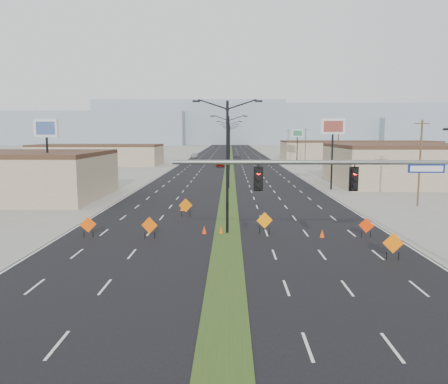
{
  "coord_description": "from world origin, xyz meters",
  "views": [
    {
      "loc": [
        0.22,
        -20.74,
        7.58
      ],
      "look_at": [
        -0.25,
        11.91,
        3.2
      ],
      "focal_mm": 35.0,
      "sensor_mm": 36.0,
      "label": 1
    }
  ],
  "objects_px": {
    "signal_mast": "(390,187)",
    "construction_sign_4": "(366,226)",
    "streetlight_0": "(227,163)",
    "construction_sign_3": "(265,221)",
    "streetlight_5": "(230,139)",
    "cone_0": "(221,230)",
    "streetlight_1": "(229,149)",
    "construction_sign_2": "(186,206)",
    "streetlight_2": "(229,144)",
    "construction_sign_1": "(149,226)",
    "car_far": "(194,156)",
    "cone_3": "(182,208)",
    "construction_sign_5": "(393,244)",
    "streetlight_6": "(230,138)",
    "cone_2": "(322,233)",
    "car_mid": "(237,159)",
    "car_left": "(220,163)",
    "construction_sign_0": "(88,225)",
    "cone_1": "(204,230)",
    "streetlight_4": "(230,140)",
    "pole_sign_west": "(46,135)",
    "pole_sign_east_far": "(297,136)",
    "streetlight_3": "(230,142)",
    "pole_sign_east_near": "(333,132)"
  },
  "relations": [
    {
      "from": "car_far",
      "to": "cone_1",
      "type": "relative_size",
      "value": 8.12
    },
    {
      "from": "streetlight_1",
      "to": "construction_sign_4",
      "type": "height_order",
      "value": "streetlight_1"
    },
    {
      "from": "construction_sign_3",
      "to": "cone_0",
      "type": "relative_size",
      "value": 2.99
    },
    {
      "from": "car_mid",
      "to": "construction_sign_1",
      "type": "relative_size",
      "value": 2.97
    },
    {
      "from": "streetlight_2",
      "to": "pole_sign_east_far",
      "type": "height_order",
      "value": "streetlight_2"
    },
    {
      "from": "construction_sign_0",
      "to": "streetlight_4",
      "type": "bearing_deg",
      "value": 61.71
    },
    {
      "from": "cone_3",
      "to": "construction_sign_5",
      "type": "bearing_deg",
      "value": -48.79
    },
    {
      "from": "signal_mast",
      "to": "streetlight_0",
      "type": "height_order",
      "value": "streetlight_0"
    },
    {
      "from": "construction_sign_1",
      "to": "construction_sign_3",
      "type": "bearing_deg",
      "value": 23.79
    },
    {
      "from": "construction_sign_0",
      "to": "cone_0",
      "type": "bearing_deg",
      "value": -15.41
    },
    {
      "from": "streetlight_0",
      "to": "car_far",
      "type": "distance_m",
      "value": 104.44
    },
    {
      "from": "construction_sign_3",
      "to": "streetlight_3",
      "type": "bearing_deg",
      "value": 78.48
    },
    {
      "from": "streetlight_1",
      "to": "construction_sign_4",
      "type": "xyz_separation_m",
      "value": [
        10.2,
        -29.32,
        -4.56
      ]
    },
    {
      "from": "streetlight_2",
      "to": "cone_2",
      "type": "bearing_deg",
      "value": -83.06
    },
    {
      "from": "streetlight_5",
      "to": "construction_sign_4",
      "type": "xyz_separation_m",
      "value": [
        10.2,
        -141.32,
        -4.56
      ]
    },
    {
      "from": "signal_mast",
      "to": "streetlight_2",
      "type": "distance_m",
      "value": 66.56
    },
    {
      "from": "streetlight_1",
      "to": "car_mid",
      "type": "relative_size",
      "value": 2.07
    },
    {
      "from": "car_far",
      "to": "construction_sign_0",
      "type": "distance_m",
      "value": 105.31
    },
    {
      "from": "car_far",
      "to": "cone_0",
      "type": "bearing_deg",
      "value": -82.17
    },
    {
      "from": "construction_sign_4",
      "to": "pole_sign_west",
      "type": "xyz_separation_m",
      "value": [
        -30.17,
        16.5,
        6.61
      ]
    },
    {
      "from": "signal_mast",
      "to": "car_left",
      "type": "relative_size",
      "value": 3.56
    },
    {
      "from": "car_left",
      "to": "pole_sign_east_near",
      "type": "relative_size",
      "value": 0.48
    },
    {
      "from": "pole_sign_west",
      "to": "pole_sign_east_far",
      "type": "relative_size",
      "value": 1.06
    },
    {
      "from": "construction_sign_5",
      "to": "streetlight_5",
      "type": "bearing_deg",
      "value": 97.41
    },
    {
      "from": "streetlight_2",
      "to": "cone_2",
      "type": "relative_size",
      "value": 16.62
    },
    {
      "from": "car_left",
      "to": "car_far",
      "type": "height_order",
      "value": "car_left"
    },
    {
      "from": "streetlight_4",
      "to": "construction_sign_0",
      "type": "bearing_deg",
      "value": -95.13
    },
    {
      "from": "construction_sign_3",
      "to": "streetlight_5",
      "type": "bearing_deg",
      "value": 77.71
    },
    {
      "from": "streetlight_1",
      "to": "construction_sign_5",
      "type": "xyz_separation_m",
      "value": [
        10.04,
        -35.03,
        -4.43
      ]
    },
    {
      "from": "streetlight_0",
      "to": "streetlight_2",
      "type": "distance_m",
      "value": 56.0
    },
    {
      "from": "streetlight_3",
      "to": "construction_sign_1",
      "type": "bearing_deg",
      "value": -93.73
    },
    {
      "from": "streetlight_3",
      "to": "pole_sign_east_far",
      "type": "relative_size",
      "value": 1.16
    },
    {
      "from": "construction_sign_4",
      "to": "streetlight_4",
      "type": "bearing_deg",
      "value": 118.86
    },
    {
      "from": "streetlight_2",
      "to": "cone_0",
      "type": "relative_size",
      "value": 17.87
    },
    {
      "from": "construction_sign_2",
      "to": "cone_1",
      "type": "bearing_deg",
      "value": -88.72
    },
    {
      "from": "construction_sign_2",
      "to": "streetlight_2",
      "type": "bearing_deg",
      "value": 69.73
    },
    {
      "from": "cone_3",
      "to": "pole_sign_east_far",
      "type": "height_order",
      "value": "pole_sign_east_far"
    },
    {
      "from": "streetlight_2",
      "to": "car_left",
      "type": "xyz_separation_m",
      "value": [
        -2.11,
        11.6,
        -4.64
      ]
    },
    {
      "from": "cone_0",
      "to": "streetlight_6",
      "type": "bearing_deg",
      "value": 89.84
    },
    {
      "from": "cone_3",
      "to": "pole_sign_east_near",
      "type": "height_order",
      "value": "pole_sign_east_near"
    },
    {
      "from": "streetlight_6",
      "to": "streetlight_5",
      "type": "bearing_deg",
      "value": -90.0
    },
    {
      "from": "construction_sign_4",
      "to": "signal_mast",
      "type": "bearing_deg",
      "value": -77.0
    },
    {
      "from": "streetlight_0",
      "to": "streetlight_5",
      "type": "distance_m",
      "value": 140.0
    },
    {
      "from": "construction_sign_2",
      "to": "cone_1",
      "type": "xyz_separation_m",
      "value": [
        2.12,
        -6.89,
        -0.69
      ]
    },
    {
      "from": "car_mid",
      "to": "cone_0",
      "type": "relative_size",
      "value": 8.65
    },
    {
      "from": "car_mid",
      "to": "cone_2",
      "type": "bearing_deg",
      "value": -80.52
    },
    {
      "from": "car_mid",
      "to": "pole_sign_east_far",
      "type": "distance_m",
      "value": 17.52
    },
    {
      "from": "streetlight_2",
      "to": "construction_sign_2",
      "type": "distance_m",
      "value": 49.74
    },
    {
      "from": "signal_mast",
      "to": "construction_sign_4",
      "type": "xyz_separation_m",
      "value": [
        1.64,
        8.68,
        -3.93
      ]
    },
    {
      "from": "streetlight_0",
      "to": "construction_sign_3",
      "type": "relative_size",
      "value": 5.98
    }
  ]
}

